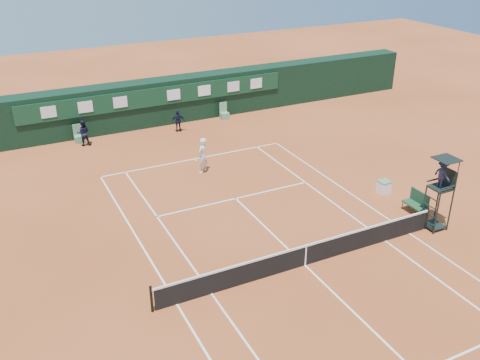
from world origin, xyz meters
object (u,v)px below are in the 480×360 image
cooler (384,187)px  player (203,155)px  umpire_chair (442,179)px  player_bench (417,202)px  tennis_net (306,255)px

cooler → player: player is taller
umpire_chair → player_bench: 2.36m
tennis_net → cooler: (7.07, 3.67, -0.18)m
umpire_chair → player: 12.42m
player → cooler: bearing=99.4°
umpire_chair → player_bench: size_ratio=2.85×
tennis_net → umpire_chair: bearing=-0.9°
umpire_chair → player: size_ratio=1.71×
tennis_net → umpire_chair: (6.78, -0.11, 1.95)m
tennis_net → player: player is taller
tennis_net → player: bearing=91.4°
umpire_chair → cooler: size_ratio=5.30×
tennis_net → player: (-0.25, 10.02, 0.49)m
player_bench → cooler: 2.37m
player → umpire_chair: bearing=85.0°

